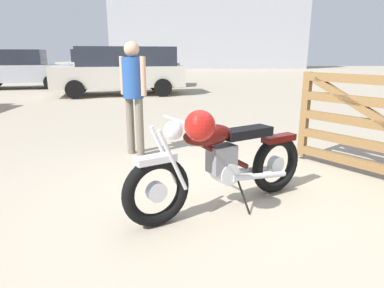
{
  "coord_description": "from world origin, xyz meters",
  "views": [
    {
      "loc": [
        -0.55,
        -3.26,
        1.48
      ],
      "look_at": [
        -0.41,
        0.44,
        0.48
      ],
      "focal_mm": 31.3,
      "sensor_mm": 36.0,
      "label": 1
    }
  ],
  "objects_px": {
    "dark_sedan_left": "(105,64)",
    "silver_sedan_mid": "(21,69)",
    "vintage_motorcycle": "(220,161)",
    "bystander": "(133,87)",
    "blue_hatchback_right": "(140,66)",
    "white_estate_far": "(122,69)"
  },
  "relations": [
    {
      "from": "bystander",
      "to": "white_estate_far",
      "type": "bearing_deg",
      "value": -137.2
    },
    {
      "from": "vintage_motorcycle",
      "to": "blue_hatchback_right",
      "type": "xyz_separation_m",
      "value": [
        -2.24,
        13.26,
        0.43
      ]
    },
    {
      "from": "silver_sedan_mid",
      "to": "white_estate_far",
      "type": "bearing_deg",
      "value": -39.07
    },
    {
      "from": "white_estate_far",
      "to": "silver_sedan_mid",
      "type": "xyz_separation_m",
      "value": [
        -4.85,
        2.61,
        -0.1
      ]
    },
    {
      "from": "white_estate_far",
      "to": "dark_sedan_left",
      "type": "relative_size",
      "value": 1.0
    },
    {
      "from": "silver_sedan_mid",
      "to": "dark_sedan_left",
      "type": "bearing_deg",
      "value": 43.76
    },
    {
      "from": "bystander",
      "to": "blue_hatchback_right",
      "type": "relative_size",
      "value": 0.42
    },
    {
      "from": "vintage_motorcycle",
      "to": "dark_sedan_left",
      "type": "relative_size",
      "value": 0.38
    },
    {
      "from": "blue_hatchback_right",
      "to": "white_estate_far",
      "type": "distance_m",
      "value": 3.57
    },
    {
      "from": "silver_sedan_mid",
      "to": "dark_sedan_left",
      "type": "distance_m",
      "value": 4.89
    },
    {
      "from": "vintage_motorcycle",
      "to": "silver_sedan_mid",
      "type": "bearing_deg",
      "value": -88.59
    },
    {
      "from": "vintage_motorcycle",
      "to": "dark_sedan_left",
      "type": "bearing_deg",
      "value": -103.94
    },
    {
      "from": "bystander",
      "to": "silver_sedan_mid",
      "type": "height_order",
      "value": "silver_sedan_mid"
    },
    {
      "from": "silver_sedan_mid",
      "to": "vintage_motorcycle",
      "type": "bearing_deg",
      "value": -69.96
    },
    {
      "from": "bystander",
      "to": "blue_hatchback_right",
      "type": "bearing_deg",
      "value": -141.76
    },
    {
      "from": "blue_hatchback_right",
      "to": "silver_sedan_mid",
      "type": "height_order",
      "value": "blue_hatchback_right"
    },
    {
      "from": "bystander",
      "to": "dark_sedan_left",
      "type": "xyz_separation_m",
      "value": [
        -3.46,
        14.38,
        -0.08
      ]
    },
    {
      "from": "silver_sedan_mid",
      "to": "bystander",
      "type": "bearing_deg",
      "value": -69.59
    },
    {
      "from": "dark_sedan_left",
      "to": "silver_sedan_mid",
      "type": "bearing_deg",
      "value": 64.62
    },
    {
      "from": "vintage_motorcycle",
      "to": "bystander",
      "type": "relative_size",
      "value": 1.12
    },
    {
      "from": "vintage_motorcycle",
      "to": "blue_hatchback_right",
      "type": "height_order",
      "value": "blue_hatchback_right"
    },
    {
      "from": "blue_hatchback_right",
      "to": "dark_sedan_left",
      "type": "relative_size",
      "value": 0.81
    }
  ]
}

